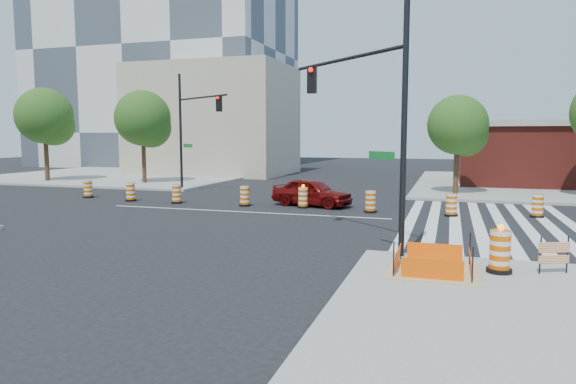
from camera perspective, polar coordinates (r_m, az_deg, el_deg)
name	(u,v)px	position (r m, az deg, el deg)	size (l,w,h in m)	color
ground	(242,212)	(24.39, -5.11, -2.21)	(120.00, 120.00, 0.00)	black
sidewalk_nw	(136,174)	(48.78, -16.55, 1.89)	(22.00, 22.00, 0.15)	gray
crosswalk_east	(490,224)	(22.59, 21.50, -3.30)	(6.75, 13.50, 0.01)	silver
lane_centerline	(242,212)	(24.39, -5.11, -2.20)	(14.00, 0.12, 0.01)	silver
excavation_pit	(433,269)	(13.67, 15.81, -8.25)	(2.20, 2.20, 0.90)	tan
beige_midrise	(214,121)	(49.14, -8.21, 7.87)	(14.00, 10.00, 10.00)	tan
red_coupe	(312,192)	(26.27, 2.68, -0.02)	(1.68, 4.17, 1.42)	#5D0807
signal_pole_se	(369,100)	(16.09, 8.97, 10.08)	(4.32, 4.02, 7.63)	black
signal_pole_nw	(192,120)	(33.37, -10.60, 7.87)	(4.82, 3.13, 7.44)	black
pit_drum	(500,252)	(14.07, 22.48, -6.22)	(0.63, 0.63, 1.24)	black
barricade	(554,253)	(14.53, 27.45, -6.04)	(0.76, 0.36, 0.95)	#DB5B04
tree_north_a	(45,119)	(43.49, -25.35, 7.33)	(4.24, 4.24, 7.20)	#382314
tree_north_b	(144,121)	(39.17, -15.76, 7.56)	(4.05, 4.05, 6.88)	#382314
tree_north_c	(458,128)	(32.21, 18.40, 6.72)	(3.52, 3.52, 5.98)	#382314
median_drum_0	(88,189)	(31.97, -21.32, 0.26)	(0.60, 0.60, 1.02)	black
median_drum_1	(131,192)	(29.53, -17.08, -0.05)	(0.60, 0.60, 1.02)	black
median_drum_2	(177,194)	(27.93, -12.26, -0.26)	(0.60, 0.60, 1.02)	black
median_drum_3	(245,197)	(26.34, -4.84, -0.53)	(0.60, 0.60, 1.02)	black
median_drum_4	(303,198)	(25.59, 1.69, -0.69)	(0.60, 0.60, 1.18)	black
median_drum_5	(370,202)	(24.33, 9.15, -1.15)	(0.60, 0.60, 1.02)	black
median_drum_6	(451,206)	(24.06, 17.70, -1.45)	(0.60, 0.60, 1.02)	black
median_drum_7	(537,207)	(25.14, 25.98, -1.47)	(0.60, 0.60, 1.02)	black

